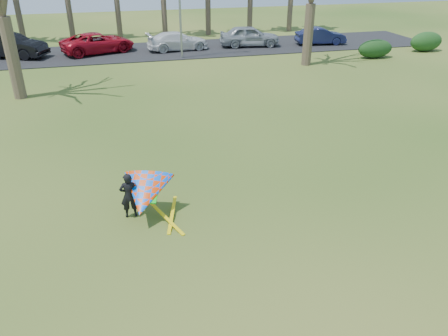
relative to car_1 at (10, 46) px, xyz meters
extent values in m
plane|color=#1A490F|center=(10.00, -25.19, -0.91)|extent=(100.00, 100.00, 0.00)
cube|color=black|center=(10.00, -0.19, -0.88)|extent=(46.00, 7.00, 0.06)
cylinder|color=#4A3A2C|center=(2.00, -10.19, 1.19)|extent=(0.64, 0.64, 4.20)
cylinder|color=#4B3B2D|center=(20.00, -7.19, 1.08)|extent=(0.64, 0.64, 3.99)
cylinder|color=gray|center=(12.00, -3.19, 3.09)|extent=(0.16, 0.16, 8.00)
ellipsoid|color=#143513|center=(25.72, -6.50, -0.25)|extent=(2.66, 1.20, 1.33)
ellipsoid|color=#173C16|center=(30.80, -5.45, -0.17)|extent=(2.67, 1.25, 1.48)
imported|color=black|center=(0.00, 0.00, 0.00)|extent=(5.48, 3.68, 1.71)
imported|color=#A80D1D|center=(6.14, 0.06, -0.10)|extent=(5.96, 4.21, 1.51)
imported|color=silver|center=(12.15, -0.43, -0.17)|extent=(4.90, 2.37, 1.38)
imported|color=#8F959B|center=(18.01, -0.46, -0.04)|extent=(5.00, 2.52, 1.63)
imported|color=#161B43|center=(23.93, -1.17, -0.18)|extent=(4.22, 1.93, 1.34)
imported|color=black|center=(7.00, -23.50, -0.19)|extent=(0.54, 0.36, 1.44)
cone|color=blue|center=(7.45, -23.75, -0.06)|extent=(2.13, 2.39, 2.02)
cube|color=#0CBF19|center=(7.57, -23.83, -0.11)|extent=(0.62, 0.60, 0.24)
cube|color=yellow|center=(8.00, -24.10, -0.90)|extent=(0.85, 1.66, 0.28)
cube|color=yellow|center=(8.20, -23.90, -0.90)|extent=(0.56, 1.76, 0.22)
camera|label=1|loc=(6.94, -35.01, 6.39)|focal=35.00mm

